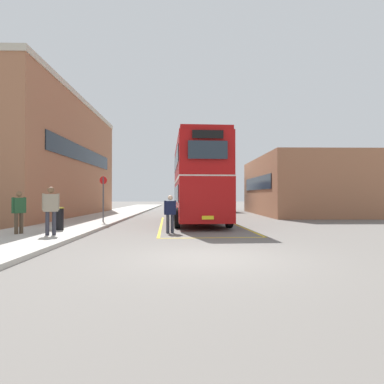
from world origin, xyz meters
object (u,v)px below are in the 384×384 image
object	(u,v)px
double_decker_bus	(198,180)
pedestrian_waiting_far	(51,207)
litter_bin	(58,219)
pedestrian_boarding	(170,211)
single_deck_bus	(213,195)
bus_stop_sign	(103,194)
pedestrian_waiting_near	(19,209)

from	to	relation	value
double_decker_bus	pedestrian_waiting_far	world-z (taller)	double_decker_bus
litter_bin	pedestrian_boarding	bearing A→B (deg)	-0.14
single_deck_bus	pedestrian_boarding	size ratio (longest dim) A/B	6.26
pedestrian_waiting_far	single_deck_bus	bearing A→B (deg)	71.79
double_decker_bus	litter_bin	bearing A→B (deg)	-139.12
single_deck_bus	litter_bin	bearing A→B (deg)	-110.56
single_deck_bus	bus_stop_sign	bearing A→B (deg)	-112.85
single_deck_bus	pedestrian_waiting_near	size ratio (longest dim) A/B	6.22
single_deck_bus	pedestrian_waiting_near	distance (m)	25.54
single_deck_bus	bus_stop_sign	world-z (taller)	single_deck_bus
single_deck_bus	pedestrian_boarding	world-z (taller)	single_deck_bus
single_deck_bus	pedestrian_waiting_far	bearing A→B (deg)	-108.21
bus_stop_sign	pedestrian_waiting_far	bearing A→B (deg)	-93.47
pedestrian_waiting_near	bus_stop_sign	xyz separation A→B (m)	(1.76, 5.75, 0.60)
pedestrian_waiting_near	litter_bin	world-z (taller)	pedestrian_waiting_near
pedestrian_boarding	pedestrian_waiting_far	size ratio (longest dim) A/B	0.91
double_decker_bus	single_deck_bus	distance (m)	17.29
pedestrian_waiting_far	bus_stop_sign	world-z (taller)	bus_stop_sign
double_decker_bus	bus_stop_sign	size ratio (longest dim) A/B	3.96
bus_stop_sign	litter_bin	bearing A→B (deg)	-100.41
litter_bin	bus_stop_sign	bearing A→B (deg)	79.59
litter_bin	bus_stop_sign	distance (m)	4.56
pedestrian_boarding	litter_bin	xyz separation A→B (m)	(-4.72, 0.01, -0.30)
single_deck_bus	pedestrian_waiting_far	xyz separation A→B (m)	(-7.97, -24.21, -0.46)
litter_bin	pedestrian_waiting_far	bearing A→B (deg)	-76.97
pedestrian_boarding	bus_stop_sign	size ratio (longest dim) A/B	0.64
double_decker_bus	pedestrian_waiting_far	bearing A→B (deg)	-128.54
pedestrian_waiting_far	litter_bin	bearing A→B (deg)	103.03
double_decker_bus	single_deck_bus	size ratio (longest dim) A/B	0.99
pedestrian_waiting_near	litter_bin	bearing A→B (deg)	55.13
bus_stop_sign	double_decker_bus	bearing A→B (deg)	9.67
pedestrian_boarding	pedestrian_waiting_near	distance (m)	5.85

